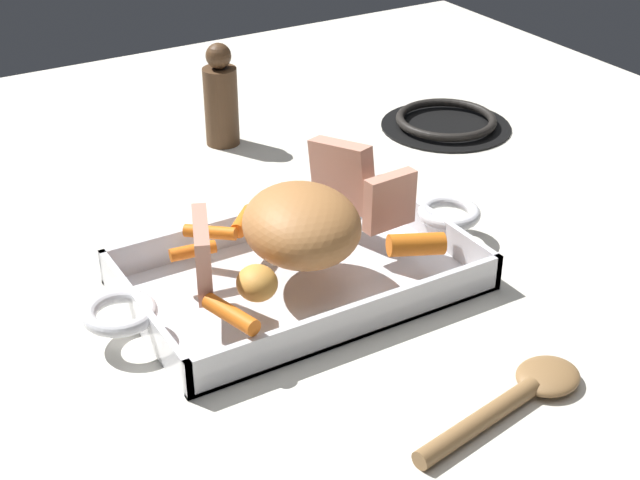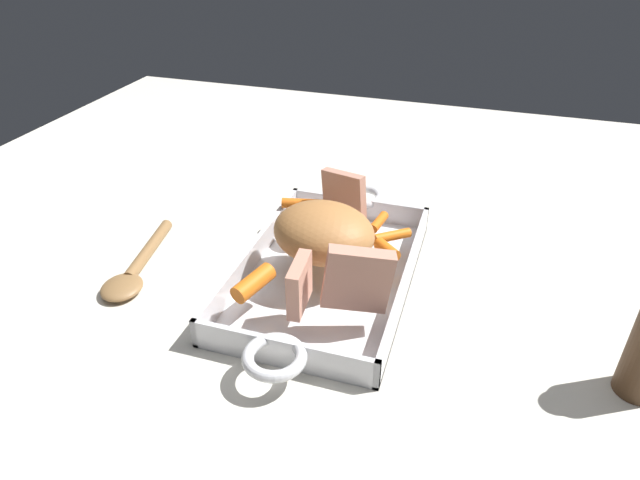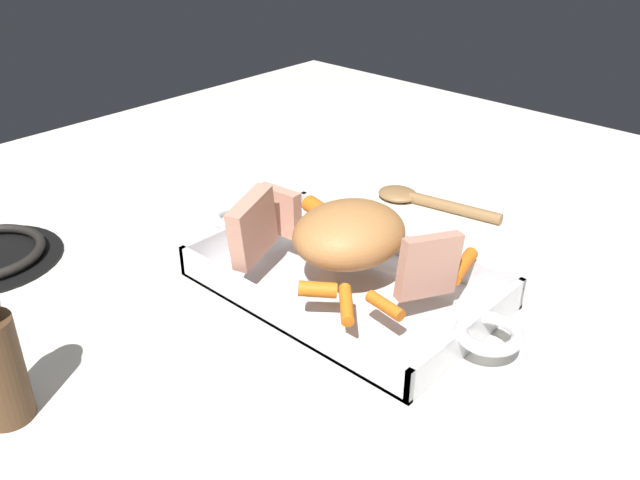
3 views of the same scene
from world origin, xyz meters
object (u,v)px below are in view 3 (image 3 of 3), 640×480
baby_carrot_northeast (319,210)px  serving_spoon (422,200)px  roast_slice_thick (252,228)px  baby_carrot_southwest (463,266)px  baby_carrot_short (318,289)px  roasting_dish (345,282)px  roast_slice_outer (278,212)px  pork_roast (349,234)px  baby_carrot_center_right (385,306)px  potato_whole (424,256)px  baby_carrot_center_left (346,305)px  roast_slice_thin (429,266)px

baby_carrot_northeast → serving_spoon: (0.03, 0.20, -0.04)m
roast_slice_thick → baby_carrot_southwest: size_ratio=1.19×
baby_carrot_short → serving_spoon: bearing=105.8°
roasting_dish → roast_slice_outer: roast_slice_outer is taller
pork_roast → baby_carrot_center_right: (0.10, -0.06, -0.03)m
baby_carrot_center_right → potato_whole: bearing=102.0°
serving_spoon → pork_roast: bearing=95.2°
roasting_dish → pork_roast: size_ratio=3.31×
roast_slice_outer → baby_carrot_southwest: (0.23, 0.08, -0.02)m
roast_slice_outer → roast_slice_thick: (0.02, -0.06, 0.01)m
roast_slice_thick → baby_carrot_short: bearing=-6.0°
baby_carrot_southwest → potato_whole: (-0.04, -0.02, 0.01)m
roasting_dish → roast_slice_outer: size_ratio=7.55×
roasting_dish → baby_carrot_southwest: 0.14m
baby_carrot_northeast → baby_carrot_center_right: baby_carrot_northeast is taller
baby_carrot_center_left → roast_slice_thick: bearing=175.9°
roast_slice_thin → roast_slice_thick: bearing=-160.3°
roast_slice_outer → roast_slice_thin: 0.23m
roast_slice_outer → baby_carrot_southwest: 0.24m
baby_carrot_southwest → serving_spoon: (-0.19, 0.19, -0.04)m
pork_roast → roast_slice_thick: size_ratio=1.80×
roast_slice_thin → baby_carrot_center_left: 0.10m
roasting_dish → pork_roast: pork_roast is taller
baby_carrot_short → baby_carrot_center_left: bearing=1.5°
pork_roast → baby_carrot_northeast: pork_roast is taller
baby_carrot_center_left → baby_carrot_short: baby_carrot_short is taller
baby_carrot_northeast → baby_carrot_southwest: 0.22m
pork_roast → potato_whole: pork_roast is taller
baby_carrot_center_left → roasting_dish: bearing=131.0°
baby_carrot_northeast → baby_carrot_center_left: (0.17, -0.14, -0.00)m
baby_carrot_southwest → serving_spoon: size_ratio=0.32×
roasting_dish → roast_slice_thin: 0.13m
pork_roast → roast_slice_thick: 0.12m
roasting_dish → baby_carrot_short: 0.09m
serving_spoon → baby_carrot_short: bearing=95.7°
roast_slice_thin → baby_carrot_center_left: (-0.05, -0.08, -0.03)m
roast_slice_thick → baby_carrot_short: (0.12, -0.01, -0.03)m
pork_roast → baby_carrot_center_left: (0.07, -0.08, -0.03)m
pork_roast → baby_carrot_center_left: pork_roast is taller
roast_slice_thick → roast_slice_thin: 0.22m
baby_carrot_southwest → baby_carrot_center_right: (-0.02, -0.13, -0.00)m
roast_slice_thick → serving_spoon: (0.02, 0.33, -0.07)m
serving_spoon → roasting_dish: bearing=95.0°
potato_whole → roast_slice_thick: bearing=-145.2°
pork_roast → baby_carrot_southwest: (0.12, 0.07, -0.03)m
roast_slice_thin → baby_carrot_short: 0.12m
baby_carrot_center_right → roast_slice_thick: bearing=-175.4°
baby_carrot_center_right → serving_spoon: 0.36m
roast_slice_thin → baby_carrot_short: bearing=-135.3°
roasting_dish → serving_spoon: (-0.07, 0.27, -0.00)m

